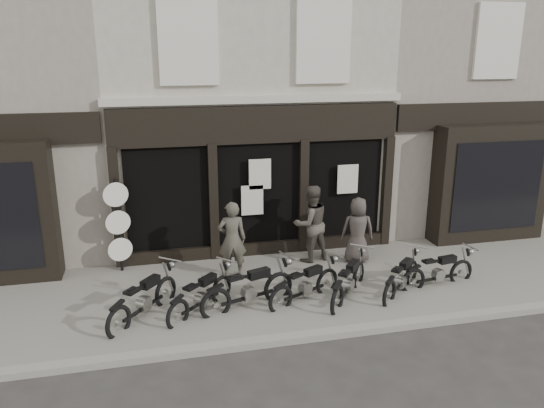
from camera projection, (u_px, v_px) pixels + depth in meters
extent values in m
plane|color=#2D2B28|center=(289.00, 309.00, 11.01)|extent=(90.00, 90.00, 0.00)
cube|color=slate|center=(278.00, 288.00, 11.83)|extent=(30.00, 4.20, 0.12)
cube|color=gray|center=(306.00, 337.00, 9.82)|extent=(30.00, 0.25, 0.13)
cube|color=#B9B19F|center=(237.00, 89.00, 15.48)|extent=(7.20, 6.00, 8.20)
cube|color=black|center=(259.00, 125.00, 12.78)|extent=(7.10, 0.18, 0.90)
cube|color=black|center=(259.00, 202.00, 13.38)|extent=(6.50, 0.10, 2.95)
cube|color=black|center=(260.00, 250.00, 13.67)|extent=(7.10, 0.20, 0.44)
cube|color=#B9B2A1|center=(258.00, 99.00, 12.64)|extent=(7.30, 0.22, 0.18)
cube|color=silver|center=(188.00, 40.00, 11.91)|extent=(1.35, 0.12, 2.00)
cube|color=black|center=(188.00, 40.00, 11.94)|extent=(1.05, 0.06, 1.70)
cube|color=silver|center=(323.00, 40.00, 12.62)|extent=(1.35, 0.12, 2.00)
cube|color=black|center=(323.00, 40.00, 12.64)|extent=(1.05, 0.06, 1.70)
cube|color=black|center=(117.00, 210.00, 12.53)|extent=(0.22, 0.22, 3.00)
cube|color=black|center=(214.00, 203.00, 13.03)|extent=(0.22, 0.22, 3.00)
cube|color=black|center=(303.00, 198.00, 13.54)|extent=(0.22, 0.22, 3.00)
cube|color=black|center=(386.00, 192.00, 14.05)|extent=(0.22, 0.22, 3.00)
cube|color=silver|center=(260.00, 174.00, 13.00)|extent=(0.55, 0.04, 0.75)
cube|color=silver|center=(348.00, 179.00, 13.58)|extent=(0.55, 0.04, 0.75)
cube|color=silver|center=(252.00, 200.00, 13.14)|extent=(0.55, 0.04, 0.75)
cube|color=gray|center=(1.00, 92.00, 14.08)|extent=(5.50, 6.00, 8.20)
cube|color=gray|center=(433.00, 85.00, 16.88)|extent=(5.50, 6.00, 8.20)
cube|color=black|center=(489.00, 183.00, 14.41)|extent=(3.20, 0.70, 3.20)
cube|color=black|center=(497.00, 186.00, 14.09)|extent=(2.60, 0.06, 2.40)
cube|color=black|center=(490.00, 115.00, 14.19)|extent=(5.40, 0.16, 0.70)
cube|color=silver|center=(498.00, 41.00, 13.67)|extent=(1.30, 0.10, 1.90)
cube|color=black|center=(497.00, 41.00, 13.70)|extent=(1.00, 0.06, 1.60)
torus|color=black|center=(166.00, 292.00, 11.03)|extent=(0.49, 0.58, 0.67)
torus|color=black|center=(119.00, 322.00, 9.80)|extent=(0.49, 0.58, 0.67)
cube|color=black|center=(144.00, 308.00, 10.43)|extent=(0.78, 0.94, 0.06)
cube|color=gray|center=(144.00, 304.00, 10.42)|extent=(0.29, 0.30, 0.26)
cube|color=black|center=(150.00, 282.00, 10.52)|extent=(0.42, 0.46, 0.17)
cube|color=black|center=(132.00, 291.00, 10.03)|extent=(0.34, 0.35, 0.06)
cylinder|color=gray|center=(170.00, 259.00, 11.04)|extent=(0.47, 0.39, 0.04)
torus|color=black|center=(221.00, 290.00, 11.20)|extent=(0.51, 0.49, 0.63)
torus|color=black|center=(178.00, 315.00, 10.12)|extent=(0.51, 0.49, 0.63)
cube|color=black|center=(201.00, 303.00, 10.67)|extent=(0.82, 0.79, 0.06)
cube|color=gray|center=(201.00, 300.00, 10.66)|extent=(0.27, 0.27, 0.24)
cube|color=black|center=(208.00, 280.00, 10.74)|extent=(0.41, 0.41, 0.16)
cube|color=black|center=(191.00, 287.00, 10.32)|extent=(0.33, 0.32, 0.06)
cylinder|color=gray|center=(226.00, 260.00, 11.19)|extent=(0.39, 0.41, 0.03)
torus|color=black|center=(278.00, 287.00, 11.23)|extent=(0.68, 0.32, 0.69)
torus|color=black|center=(216.00, 305.00, 10.46)|extent=(0.68, 0.32, 0.69)
cube|color=black|center=(248.00, 297.00, 10.85)|extent=(1.16, 0.45, 0.06)
cube|color=gray|center=(249.00, 294.00, 10.84)|extent=(0.29, 0.25, 0.27)
cube|color=black|center=(259.00, 274.00, 10.86)|extent=(0.50, 0.32, 0.17)
cube|color=black|center=(234.00, 278.00, 10.55)|extent=(0.36, 0.29, 0.06)
cylinder|color=gray|center=(287.00, 256.00, 11.15)|extent=(0.23, 0.57, 0.04)
torus|color=black|center=(327.00, 282.00, 11.55)|extent=(0.60, 0.36, 0.63)
torus|color=black|center=(281.00, 300.00, 10.73)|extent=(0.60, 0.36, 0.63)
cube|color=black|center=(305.00, 292.00, 11.15)|extent=(1.00, 0.53, 0.06)
cube|color=gray|center=(305.00, 289.00, 11.14)|extent=(0.27, 0.25, 0.24)
cube|color=black|center=(313.00, 271.00, 11.18)|extent=(0.45, 0.33, 0.16)
cube|color=black|center=(295.00, 276.00, 10.85)|extent=(0.33, 0.29, 0.06)
cylinder|color=gray|center=(334.00, 254.00, 11.51)|extent=(0.27, 0.49, 0.03)
torus|color=black|center=(358.00, 276.00, 11.86)|extent=(0.48, 0.56, 0.65)
torus|color=black|center=(337.00, 301.00, 10.66)|extent=(0.48, 0.56, 0.65)
cube|color=black|center=(348.00, 289.00, 11.27)|extent=(0.77, 0.91, 0.06)
cube|color=gray|center=(349.00, 286.00, 11.26)|extent=(0.28, 0.29, 0.25)
cube|color=black|center=(353.00, 266.00, 11.36)|extent=(0.41, 0.44, 0.16)
cube|color=black|center=(345.00, 273.00, 10.89)|extent=(0.33, 0.34, 0.06)
cylinder|color=gray|center=(362.00, 246.00, 11.86)|extent=(0.45, 0.38, 0.03)
torus|color=black|center=(411.00, 273.00, 12.03)|extent=(0.51, 0.47, 0.61)
torus|color=black|center=(389.00, 294.00, 10.99)|extent=(0.51, 0.47, 0.61)
cube|color=black|center=(401.00, 285.00, 11.52)|extent=(0.82, 0.76, 0.05)
cube|color=gray|center=(401.00, 281.00, 11.52)|extent=(0.27, 0.27, 0.23)
cube|color=black|center=(406.00, 264.00, 11.60)|extent=(0.41, 0.39, 0.15)
cube|color=black|center=(397.00, 270.00, 11.18)|extent=(0.32, 0.32, 0.05)
cylinder|color=gray|center=(416.00, 246.00, 12.03)|extent=(0.38, 0.41, 0.03)
torus|color=black|center=(461.00, 272.00, 12.08)|extent=(0.62, 0.17, 0.61)
torus|color=black|center=(413.00, 281.00, 11.61)|extent=(0.62, 0.17, 0.61)
cube|color=black|center=(437.00, 278.00, 11.86)|extent=(1.07, 0.21, 0.05)
cube|color=gray|center=(438.00, 275.00, 11.84)|extent=(0.24, 0.19, 0.23)
cube|color=black|center=(447.00, 260.00, 11.83)|extent=(0.43, 0.21, 0.15)
cube|color=black|center=(429.00, 261.00, 11.63)|extent=(0.29, 0.22, 0.05)
cylinder|color=gray|center=(470.00, 247.00, 11.99)|extent=(0.11, 0.52, 0.03)
imported|color=#444238|center=(232.00, 239.00, 12.12)|extent=(0.68, 0.47, 1.79)
imported|color=#474239|center=(311.00, 223.00, 13.02)|extent=(1.08, 0.92, 1.92)
imported|color=#3C3532|center=(358.00, 230.00, 12.98)|extent=(0.89, 0.68, 1.63)
cylinder|color=black|center=(123.00, 274.00, 12.68)|extent=(0.37, 0.37, 0.06)
cylinder|color=black|center=(119.00, 228.00, 12.36)|extent=(0.07, 0.07, 2.37)
cylinder|color=black|center=(116.00, 194.00, 12.11)|extent=(0.57, 0.19, 0.58)
cylinder|color=silver|center=(116.00, 195.00, 12.08)|extent=(0.56, 0.16, 0.58)
cylinder|color=black|center=(118.00, 222.00, 12.29)|extent=(0.57, 0.19, 0.58)
cylinder|color=silver|center=(118.00, 223.00, 12.27)|extent=(0.56, 0.16, 0.58)
cylinder|color=black|center=(120.00, 249.00, 12.48)|extent=(0.57, 0.19, 0.58)
cylinder|color=silver|center=(120.00, 250.00, 12.45)|extent=(0.56, 0.16, 0.58)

